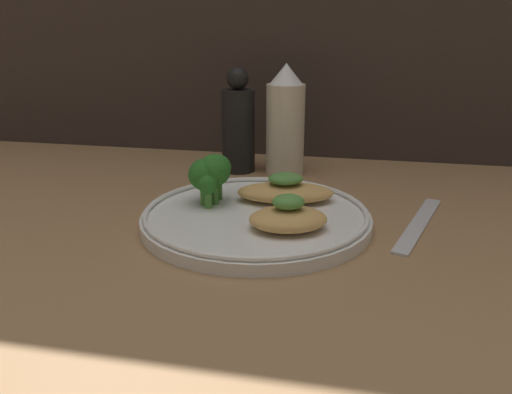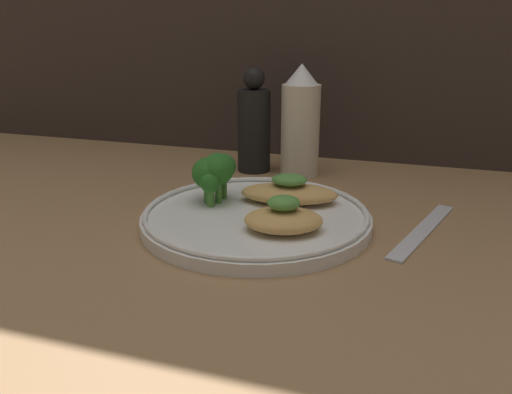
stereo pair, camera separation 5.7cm
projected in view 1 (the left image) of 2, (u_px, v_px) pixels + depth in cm
name	position (u px, v px, depth cm)	size (l,w,h in cm)	color
ground_plane	(256.00, 228.00, 58.62)	(180.00, 180.00, 1.00)	#936D47
plate	(256.00, 217.00, 58.14)	(26.65, 26.65, 2.00)	white
grilled_meat_front	(288.00, 217.00, 53.09)	(9.79, 8.37, 3.89)	tan
grilled_meat_middle	(285.00, 191.00, 61.70)	(12.73, 7.85, 3.60)	tan
broccoli_bunch	(210.00, 174.00, 60.15)	(5.07, 6.30, 6.24)	#4C8E38
sauce_bottle	(288.00, 123.00, 76.22)	(5.88, 5.88, 16.89)	beige
pepper_grinder	(238.00, 126.00, 78.02)	(5.18, 5.18, 16.21)	black
fork	(419.00, 223.00, 58.16)	(7.25, 18.63, 0.60)	silver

